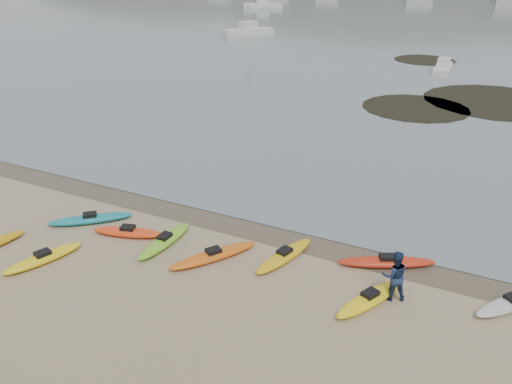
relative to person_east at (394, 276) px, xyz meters
The scene contains 6 objects.
ground 7.05m from the person_east, 157.63° to the left, with size 600.00×600.00×0.00m, color tan.
wet_sand 6.94m from the person_east, 159.94° to the left, with size 60.00×60.00×0.00m, color brown.
kayaks 6.98m from the person_east, behind, with size 20.83×9.13×0.34m.
person_east is the anchor object (origin of this frame).
kelp_mats 30.89m from the person_east, 92.05° to the left, with size 17.33×27.94×0.04m.
moored_boats 80.45m from the person_east, 94.87° to the left, with size 97.59×74.89×1.23m.
Camera 1 is at (8.47, -17.07, 10.49)m, focal length 35.00 mm.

